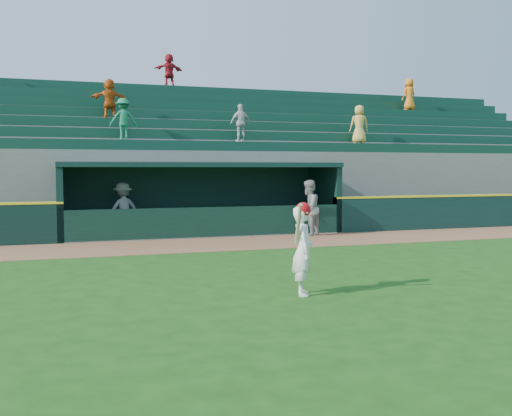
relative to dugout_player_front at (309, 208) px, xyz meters
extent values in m
plane|color=#1B4912|center=(-3.29, -6.04, -0.94)|extent=(120.00, 120.00, 0.00)
cube|color=brown|center=(-3.29, -1.14, -0.93)|extent=(40.00, 3.00, 0.01)
imported|color=gray|center=(0.00, 0.00, 0.00)|extent=(1.15, 1.14, 1.88)
imported|color=#9D9D98|center=(-5.93, 1.84, -0.04)|extent=(1.30, 0.98, 1.79)
cube|color=slate|center=(-3.29, 1.66, -0.92)|extent=(9.00, 2.60, 0.04)
cube|color=black|center=(-7.89, 1.66, 0.21)|extent=(0.20, 2.60, 2.30)
cube|color=black|center=(1.31, 1.66, 0.21)|extent=(0.20, 2.60, 2.30)
cube|color=black|center=(-3.29, 2.96, 0.21)|extent=(9.40, 0.20, 2.30)
cube|color=black|center=(-3.29, 1.66, 1.44)|extent=(9.40, 2.80, 0.16)
cube|color=black|center=(-3.29, 0.44, -0.44)|extent=(9.00, 0.16, 1.00)
cube|color=brown|center=(-3.29, 2.46, -0.69)|extent=(8.40, 0.45, 0.10)
cube|color=slate|center=(-3.29, 3.49, 0.52)|extent=(34.00, 0.85, 2.91)
cube|color=#0F3828|center=(-3.29, 3.37, 2.15)|extent=(34.00, 0.60, 0.36)
cube|color=slate|center=(-3.29, 4.34, 0.74)|extent=(34.00, 0.85, 3.36)
cube|color=#0F3828|center=(-3.29, 4.22, 2.60)|extent=(34.00, 0.60, 0.36)
cube|color=slate|center=(-3.29, 5.19, 0.97)|extent=(34.00, 0.85, 3.81)
cube|color=#0F3828|center=(-3.29, 5.07, 3.05)|extent=(34.00, 0.60, 0.36)
cube|color=slate|center=(-3.29, 6.04, 1.19)|extent=(34.00, 0.85, 4.26)
cube|color=#0F3828|center=(-3.29, 5.92, 3.50)|extent=(34.00, 0.60, 0.36)
cube|color=slate|center=(-3.29, 6.89, 1.42)|extent=(34.00, 0.85, 4.71)
cube|color=#0F3828|center=(-3.29, 6.77, 3.95)|extent=(34.00, 0.60, 0.36)
cube|color=slate|center=(-3.29, 7.74, 1.64)|extent=(34.00, 0.85, 5.16)
cube|color=#0F3828|center=(-3.29, 7.62, 4.40)|extent=(34.00, 0.60, 0.36)
cube|color=slate|center=(-3.29, 8.59, 1.87)|extent=(34.00, 0.85, 5.61)
cube|color=#0F3828|center=(-3.29, 8.47, 4.85)|extent=(34.00, 0.60, 0.36)
cube|color=slate|center=(-3.29, 9.16, 1.87)|extent=(34.50, 0.30, 5.61)
imported|color=orange|center=(8.17, 6.79, 4.90)|extent=(0.83, 0.62, 1.54)
imported|color=silver|center=(-1.37, 3.39, 3.05)|extent=(0.88, 0.46, 1.43)
imported|color=red|center=(-3.25, 8.49, 5.76)|extent=(1.40, 0.69, 1.45)
imported|color=#1A784D|center=(-5.74, 3.39, 3.08)|extent=(0.99, 0.60, 1.49)
imported|color=gold|center=(3.66, 3.39, 3.11)|extent=(0.86, 0.67, 1.56)
imported|color=#D15A17|center=(-6.10, 5.09, 3.98)|extent=(1.43, 0.61, 1.50)
imported|color=white|center=(-3.63, -8.24, -0.14)|extent=(0.54, 0.67, 1.60)
sphere|color=#B3090E|center=(-3.63, -8.24, 0.59)|extent=(0.27, 0.27, 0.27)
cylinder|color=tan|center=(-3.81, -8.46, 0.36)|extent=(0.19, 0.52, 0.76)
camera|label=1|loc=(-7.52, -17.56, 1.33)|focal=40.00mm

